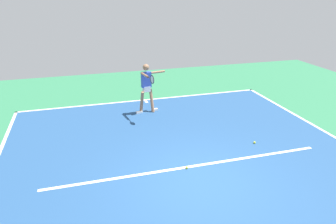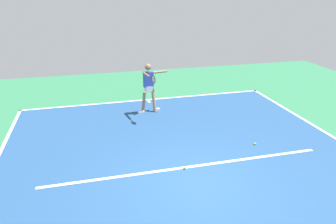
{
  "view_description": "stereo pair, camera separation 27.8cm",
  "coord_description": "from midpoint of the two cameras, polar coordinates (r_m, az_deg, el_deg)",
  "views": [
    {
      "loc": [
        2.56,
        5.95,
        4.35
      ],
      "look_at": [
        0.11,
        -2.41,
        0.9
      ],
      "focal_mm": 33.92,
      "sensor_mm": 36.0,
      "label": 1
    },
    {
      "loc": [
        2.29,
        6.02,
        4.35
      ],
      "look_at": [
        0.11,
        -2.41,
        0.9
      ],
      "focal_mm": 33.92,
      "sensor_mm": 36.0,
      "label": 2
    }
  ],
  "objects": [
    {
      "name": "court_line_baseline_near",
      "position": [
        13.13,
        -3.03,
        2.23
      ],
      "size": [
        9.91,
        0.1,
        0.01
      ],
      "primitive_type": "cube",
      "color": "white",
      "rests_on": "ground_plane"
    },
    {
      "name": "tennis_ball_near_service_line",
      "position": [
        9.79,
        16.14,
        -5.51
      ],
      "size": [
        0.07,
        0.07,
        0.07
      ],
      "primitive_type": "sphere",
      "color": "yellow",
      "rests_on": "ground_plane"
    },
    {
      "name": "ground_plane",
      "position": [
        7.79,
        6.41,
        -12.52
      ],
      "size": [
        22.03,
        22.03,
        0.0
      ],
      "primitive_type": "plane",
      "color": "#2D754C"
    },
    {
      "name": "tennis_ball_near_player",
      "position": [
        8.26,
        3.99,
        -9.99
      ],
      "size": [
        0.07,
        0.07,
        0.07
      ],
      "primitive_type": "sphere",
      "color": "#CCE033",
      "rests_on": "ground_plane"
    },
    {
      "name": "court_surface",
      "position": [
        7.79,
        6.41,
        -12.51
      ],
      "size": [
        9.91,
        12.42,
        0.0
      ],
      "primitive_type": "cube",
      "color": "navy",
      "rests_on": "ground_plane"
    },
    {
      "name": "tennis_player",
      "position": [
        11.49,
        -2.75,
        4.9
      ],
      "size": [
        1.16,
        1.29,
        1.82
      ],
      "rotation": [
        0.0,
        0.0,
        0.18
      ],
      "color": "#9E7051",
      "rests_on": "ground_plane"
    },
    {
      "name": "court_line_centre_mark",
      "position": [
        12.94,
        -2.85,
        1.95
      ],
      "size": [
        0.1,
        0.3,
        0.01
      ],
      "primitive_type": "cube",
      "color": "white",
      "rests_on": "ground_plane"
    },
    {
      "name": "court_line_service",
      "position": [
        8.36,
        4.64,
        -9.82
      ],
      "size": [
        7.44,
        0.1,
        0.01
      ],
      "primitive_type": "cube",
      "color": "white",
      "rests_on": "ground_plane"
    }
  ]
}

